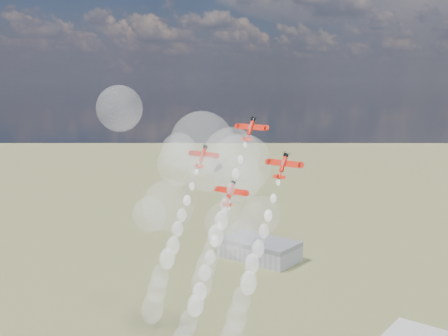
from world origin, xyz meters
TOP-DOWN VIEW (x-y plane):
  - hangar at (-120.00, 180.00)m, footprint 50.00×28.00m
  - plane_lead at (-19.79, 26.14)m, footprint 10.47×5.52m
  - plane_left at (-34.01, 21.30)m, footprint 10.47×5.52m
  - plane_right at (-5.56, 21.30)m, footprint 10.47×5.52m
  - plane_slot at (-19.79, 16.46)m, footprint 10.47×5.52m
  - smoke_trail_lead at (-19.87, 8.08)m, footprint 5.18×22.43m
  - smoke_trail_left at (-34.00, 2.99)m, footprint 5.43×22.90m
  - smoke_trail_right at (-5.71, 3.08)m, footprint 5.18×22.99m
  - smoke_trail_slot at (-19.75, -1.80)m, footprint 5.99×23.62m
  - drifted_smoke_cloud at (-39.09, 27.08)m, footprint 64.76×34.26m

SIDE VIEW (x-z plane):
  - hangar at x=-120.00m, z-range 0.00..13.00m
  - smoke_trail_slot at x=-19.75m, z-range 32.93..72.54m
  - smoke_trail_left at x=-34.00m, z-range 41.67..81.11m
  - smoke_trail_right at x=-5.71m, z-range 41.92..81.25m
  - smoke_trail_lead at x=-19.87m, z-range 50.81..89.67m
  - plane_slot at x=-19.79m, z-range 82.31..89.14m
  - drifted_smoke_cloud at x=-39.09m, z-range 60.52..114.67m
  - plane_left at x=-34.01m, z-range 91.02..97.85m
  - plane_right at x=-5.56m, z-range 91.02..97.85m
  - plane_lead at x=-19.79m, z-range 99.72..106.55m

